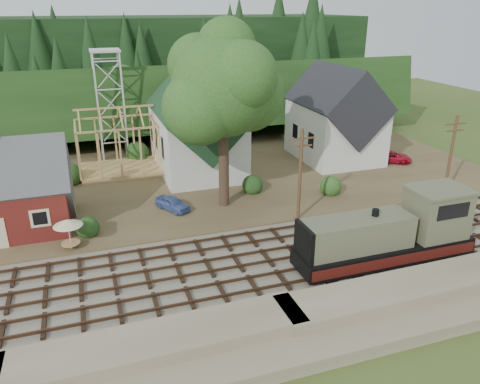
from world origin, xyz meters
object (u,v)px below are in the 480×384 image
object	(u,v)px
car_blue	(172,203)
patio_set	(68,224)
locomotive	(392,235)
car_red	(391,157)

from	to	relation	value
car_blue	patio_set	size ratio (longest dim) A/B	1.50
car_blue	locomotive	bearing A→B (deg)	-76.49
locomotive	car_blue	distance (m)	18.52
locomotive	car_blue	xyz separation A→B (m)	(-12.78, 13.34, -1.33)
locomotive	patio_set	distance (m)	23.00
car_red	patio_set	size ratio (longest dim) A/B	1.89
car_blue	car_red	distance (m)	26.58
locomotive	patio_set	bearing A→B (deg)	157.35
locomotive	patio_set	size ratio (longest dim) A/B	5.44
locomotive	car_blue	bearing A→B (deg)	133.78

